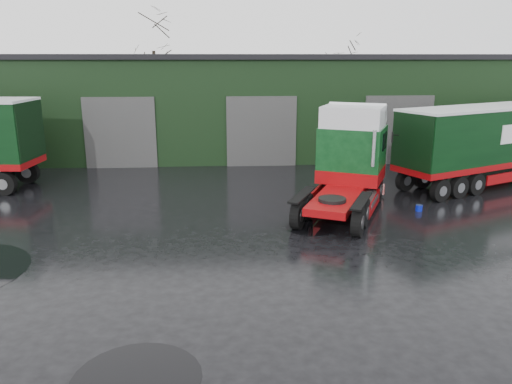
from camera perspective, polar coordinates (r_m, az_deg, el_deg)
ground at (r=15.75m, az=-2.84°, el=-7.80°), size 100.00×100.00×0.00m
warehouse at (r=34.70m, az=-0.13°, el=10.24°), size 32.40×12.40×6.30m
hero_tractor at (r=19.98m, az=9.89°, el=3.32°), size 5.50×7.39×4.23m
lorry_right at (r=27.38m, az=25.76°, el=4.89°), size 14.64×8.65×3.93m
wash_bucket at (r=21.62m, az=18.13°, el=-1.74°), size 0.34×0.34×0.26m
tree_back_a at (r=44.90m, az=-11.49°, el=13.11°), size 4.40×4.40×9.50m
tree_back_b at (r=45.71m, az=9.34°, el=11.99°), size 4.40×4.40×7.50m
puddle_0 at (r=10.76m, az=-13.50°, el=-20.08°), size 2.60×2.60×0.01m
puddle_1 at (r=18.69m, az=6.25°, el=-4.09°), size 1.83×1.83×0.01m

